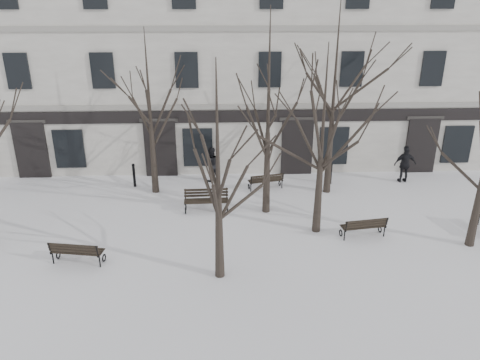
{
  "coord_description": "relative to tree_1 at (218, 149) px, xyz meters",
  "views": [
    {
      "loc": [
        -0.3,
        -14.9,
        8.93
      ],
      "look_at": [
        0.37,
        3.0,
        1.67
      ],
      "focal_mm": 35.0,
      "sensor_mm": 36.0,
      "label": 1
    }
  ],
  "objects": [
    {
      "name": "bollard_b",
      "position": [
        5.48,
        7.91,
        -3.91
      ],
      "size": [
        0.14,
        0.14,
        1.1
      ],
      "color": "black",
      "rests_on": "ground"
    },
    {
      "name": "building",
      "position": [
        0.48,
        14.41,
        1.01
      ],
      "size": [
        40.4,
        10.2,
        11.4
      ],
      "color": "silver",
      "rests_on": "ground"
    },
    {
      "name": "tree_2",
      "position": [
        3.84,
        3.04,
        0.07
      ],
      "size": [
        5.12,
        5.12,
        7.31
      ],
      "color": "black",
      "rests_on": "ground"
    },
    {
      "name": "tree_5",
      "position": [
        2.0,
        4.9,
        0.78
      ],
      "size": [
        5.92,
        5.92,
        8.45
      ],
      "color": "black",
      "rests_on": "ground"
    },
    {
      "name": "bench_4",
      "position": [
        2.21,
        7.34,
        -4.05
      ],
      "size": [
        1.75,
        0.96,
        0.84
      ],
      "rotation": [
        0.0,
        0.0,
        3.37
      ],
      "color": "black",
      "rests_on": "ground"
    },
    {
      "name": "bench_3",
      "position": [
        -0.59,
        5.07,
        -3.98
      ],
      "size": [
        1.93,
        0.76,
        0.96
      ],
      "rotation": [
        0.0,
        0.0,
        0.04
      ],
      "color": "black",
      "rests_on": "ground"
    },
    {
      "name": "tree_6",
      "position": [
        5.09,
        6.93,
        0.99
      ],
      "size": [
        6.15,
        6.15,
        8.78
      ],
      "color": "black",
      "rests_on": "ground"
    },
    {
      "name": "pedestrian_b",
      "position": [
        -0.44,
        8.5,
        -4.5
      ],
      "size": [
        1.01,
        0.88,
        1.77
      ],
      "primitive_type": "imported",
      "rotation": [
        0.0,
        0.0,
        3.42
      ],
      "color": "black",
      "rests_on": "ground"
    },
    {
      "name": "bench_2",
      "position": [
        5.58,
        2.45,
        -4.03
      ],
      "size": [
        1.81,
        0.89,
        0.88
      ],
      "rotation": [
        0.0,
        0.0,
        3.3
      ],
      "color": "black",
      "rests_on": "ground"
    },
    {
      "name": "bollard_a",
      "position": [
        -4.19,
        7.91,
        -3.86
      ],
      "size": [
        0.15,
        0.15,
        1.2
      ],
      "color": "black",
      "rests_on": "ground"
    },
    {
      "name": "pedestrian_c",
      "position": [
        9.19,
        8.03,
        -4.5
      ],
      "size": [
        1.11,
        0.49,
        1.88
      ],
      "primitive_type": "imported",
      "rotation": [
        0.0,
        0.0,
        3.17
      ],
      "color": "black",
      "rests_on": "ground"
    },
    {
      "name": "bench_1",
      "position": [
        -5.0,
        0.93,
        -4.01
      ],
      "size": [
        1.88,
        0.94,
        0.91
      ],
      "rotation": [
        0.0,
        0.0,
        2.98
      ],
      "color": "black",
      "rests_on": "ground"
    },
    {
      "name": "tree_4",
      "position": [
        -3.08,
        7.24,
        0.22
      ],
      "size": [
        5.28,
        5.28,
        7.55
      ],
      "color": "black",
      "rests_on": "ground"
    },
    {
      "name": "tree_1",
      "position": [
        0.0,
        0.0,
        0.0
      ],
      "size": [
        5.04,
        5.04,
        7.21
      ],
      "color": "black",
      "rests_on": "ground"
    },
    {
      "name": "ground",
      "position": [
        0.47,
        1.45,
        -4.5
      ],
      "size": [
        100.0,
        100.0,
        0.0
      ],
      "primitive_type": "plane",
      "color": "white",
      "rests_on": "ground"
    }
  ]
}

